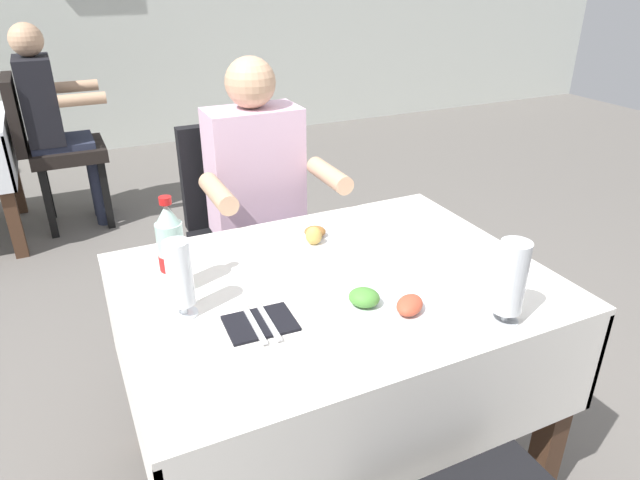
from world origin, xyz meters
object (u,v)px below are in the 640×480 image
(beer_glass_left, at_px, (180,277))
(background_patron, at_px, (53,117))
(beer_glass_middle, at_px, (510,283))
(chair_far_diner_seat, at_px, (245,229))
(cola_bottle_primary, at_px, (172,251))
(napkin_cutlery_set, at_px, (260,323))
(seated_diner_far, at_px, (261,202))
(main_dining_table, at_px, (334,328))
(background_chair_right, at_px, (50,143))
(plate_far_diner, at_px, (313,243))
(plate_near_camera, at_px, (387,303))

(beer_glass_left, height_order, background_patron, background_patron)
(beer_glass_left, relative_size, background_patron, 0.17)
(beer_glass_middle, bearing_deg, beer_glass_left, 152.38)
(beer_glass_middle, bearing_deg, chair_far_diner_seat, 103.34)
(cola_bottle_primary, bearing_deg, napkin_cutlery_set, -59.45)
(seated_diner_far, bearing_deg, beer_glass_middle, -77.47)
(main_dining_table, height_order, background_chair_right, background_chair_right)
(napkin_cutlery_set, xyz_separation_m, background_patron, (-0.37, 2.68, -0.05))
(cola_bottle_primary, relative_size, background_chair_right, 0.28)
(cola_bottle_primary, distance_m, napkin_cutlery_set, 0.32)
(seated_diner_far, distance_m, cola_bottle_primary, 0.77)
(beer_glass_middle, distance_m, napkin_cutlery_set, 0.62)
(cola_bottle_primary, height_order, background_patron, background_patron)
(beer_glass_middle, relative_size, background_chair_right, 0.23)
(chair_far_diner_seat, height_order, background_patron, background_patron)
(cola_bottle_primary, xyz_separation_m, background_chair_right, (-0.27, 2.43, -0.32))
(main_dining_table, distance_m, chair_far_diner_seat, 0.84)
(napkin_cutlery_set, distance_m, background_patron, 2.71)
(main_dining_table, relative_size, beer_glass_middle, 5.36)
(seated_diner_far, relative_size, plate_far_diner, 5.21)
(beer_glass_left, xyz_separation_m, beer_glass_middle, (0.72, -0.38, 0.00))
(napkin_cutlery_set, bearing_deg, main_dining_table, 24.15)
(plate_far_diner, relative_size, beer_glass_left, 1.16)
(plate_near_camera, xyz_separation_m, background_patron, (-0.69, 2.76, -0.06))
(background_chair_right, bearing_deg, plate_far_diner, -73.07)
(main_dining_table, height_order, napkin_cutlery_set, napkin_cutlery_set)
(plate_far_diner, xyz_separation_m, background_chair_right, (-0.72, 2.35, -0.21))
(beer_glass_left, bearing_deg, chair_far_diner_seat, 62.85)
(background_patron, bearing_deg, cola_bottle_primary, -84.84)
(plate_near_camera, bearing_deg, background_patron, 104.12)
(plate_near_camera, bearing_deg, beer_glass_left, 157.56)
(background_chair_right, xyz_separation_m, background_patron, (0.05, -0.00, 0.16))
(beer_glass_middle, relative_size, background_patron, 0.18)
(seated_diner_far, bearing_deg, background_patron, 110.46)
(beer_glass_left, relative_size, beer_glass_middle, 0.94)
(plate_near_camera, xyz_separation_m, beer_glass_middle, (0.23, -0.18, 0.09))
(main_dining_table, height_order, cola_bottle_primary, cola_bottle_primary)
(chair_far_diner_seat, xyz_separation_m, beer_glass_left, (-0.43, -0.84, 0.31))
(plate_near_camera, xyz_separation_m, background_chair_right, (-0.74, 2.76, -0.21))
(plate_far_diner, bearing_deg, napkin_cutlery_set, -131.95)
(napkin_cutlery_set, bearing_deg, plate_far_diner, 48.05)
(main_dining_table, relative_size, seated_diner_far, 0.95)
(beer_glass_left, distance_m, background_chair_right, 2.59)
(seated_diner_far, xyz_separation_m, cola_bottle_primary, (-0.46, -0.60, 0.16))
(plate_far_diner, bearing_deg, cola_bottle_primary, -170.64)
(napkin_cutlery_set, bearing_deg, cola_bottle_primary, 120.55)
(beer_glass_left, xyz_separation_m, napkin_cutlery_set, (0.16, -0.12, -0.10))
(chair_far_diner_seat, relative_size, background_chair_right, 1.00)
(seated_diner_far, bearing_deg, chair_far_diner_seat, 111.23)
(chair_far_diner_seat, bearing_deg, background_chair_right, 111.83)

